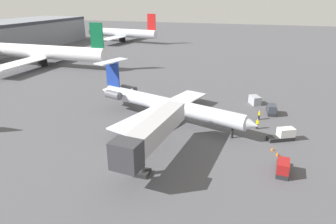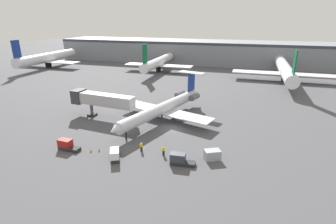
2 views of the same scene
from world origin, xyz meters
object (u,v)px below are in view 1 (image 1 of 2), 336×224
at_px(traffic_cone_mid, 278,154).
at_px(parked_airliner_east_mid, 122,33).
at_px(regional_jet, 163,103).
at_px(baggage_tug_lead, 284,135).
at_px(jet_bridge, 150,134).
at_px(baggage_tug_spare, 271,110).
at_px(ground_crew_loader, 257,124).
at_px(baggage_tug_trailing, 283,167).
at_px(ground_crew_marshaller, 259,115).
at_px(traffic_cone_near, 272,149).
at_px(parked_airliner_centre, 41,52).
at_px(cargo_container_uld, 255,100).

relative_size(traffic_cone_mid, parked_airliner_east_mid, 0.02).
distance_m(regional_jet, baggage_tug_lead, 20.09).
relative_size(jet_bridge, traffic_cone_mid, 29.30).
distance_m(baggage_tug_lead, baggage_tug_spare, 10.81).
height_order(baggage_tug_lead, baggage_tug_spare, same).
xyz_separation_m(regional_jet, ground_crew_loader, (0.81, -15.95, -2.13)).
xyz_separation_m(ground_crew_loader, baggage_tug_spare, (7.60, -2.27, -0.02)).
bearing_deg(traffic_cone_mid, baggage_tug_trailing, -174.89).
relative_size(regional_jet, ground_crew_marshaller, 18.40).
bearing_deg(ground_crew_marshaller, regional_jet, 107.08).
bearing_deg(traffic_cone_near, parked_airliner_east_mid, 36.16).
distance_m(baggage_tug_spare, parked_airliner_east_mid, 101.73).
height_order(jet_bridge, traffic_cone_near, jet_bridge).
bearing_deg(baggage_tug_spare, traffic_cone_near, -179.87).
xyz_separation_m(baggage_tug_lead, traffic_cone_mid, (-5.23, 0.93, -0.56)).
distance_m(traffic_cone_mid, parked_airliner_east_mid, 114.64).
bearing_deg(jet_bridge, baggage_tug_spare, -32.52).
distance_m(jet_bridge, traffic_cone_mid, 17.84).
bearing_deg(baggage_tug_spare, traffic_cone_mid, -177.49).
xyz_separation_m(baggage_tug_lead, parked_airliner_centre, (32.07, 69.12, 3.53)).
bearing_deg(traffic_cone_near, traffic_cone_mid, -151.91).
xyz_separation_m(regional_jet, traffic_cone_mid, (-7.51, -18.91, -2.71)).
bearing_deg(regional_jet, baggage_tug_trailing, -121.90).
bearing_deg(baggage_tug_trailing, baggage_tug_spare, 3.09).
distance_m(baggage_tug_lead, cargo_container_uld, 16.08).
bearing_deg(parked_airliner_centre, ground_crew_marshaller, -110.79).
bearing_deg(traffic_cone_near, ground_crew_marshaller, 10.72).
bearing_deg(jet_bridge, traffic_cone_near, -59.63).
distance_m(baggage_tug_trailing, traffic_cone_near, 5.89).
distance_m(ground_crew_loader, baggage_tug_spare, 7.93).
xyz_separation_m(regional_jet, traffic_cone_near, (-6.27, -18.25, -2.71)).
xyz_separation_m(ground_crew_loader, baggage_tug_trailing, (-12.83, -3.37, -0.02)).
bearing_deg(traffic_cone_mid, baggage_tug_lead, -10.04).
xyz_separation_m(ground_crew_marshaller, cargo_container_uld, (8.12, 1.05, -0.02)).
height_order(baggage_tug_lead, traffic_cone_mid, baggage_tug_lead).
bearing_deg(regional_jet, jet_bridge, -167.75).
distance_m(traffic_cone_near, parked_airliner_centre, 76.66).
height_order(traffic_cone_near, parked_airliner_east_mid, parked_airliner_east_mid).
xyz_separation_m(ground_crew_loader, parked_airliner_centre, (28.98, 65.23, 3.51)).
height_order(ground_crew_loader, parked_airliner_east_mid, parked_airliner_east_mid).
bearing_deg(cargo_container_uld, baggage_tug_spare, -146.11).
xyz_separation_m(traffic_cone_mid, parked_airliner_centre, (37.30, 68.20, 4.09)).
relative_size(parked_airliner_centre, parked_airliner_east_mid, 1.22).
distance_m(baggage_tug_trailing, cargo_container_uld, 25.46).
xyz_separation_m(ground_crew_marshaller, parked_airliner_east_mid, (80.16, 64.65, 3.34)).
bearing_deg(ground_crew_marshaller, baggage_tug_spare, -31.19).
xyz_separation_m(regional_jet, parked_airliner_centre, (29.79, 49.28, 1.38)).
relative_size(cargo_container_uld, traffic_cone_near, 5.54).
xyz_separation_m(regional_jet, ground_crew_marshaller, (4.95, -16.13, -2.13)).
relative_size(ground_crew_loader, traffic_cone_near, 3.07).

